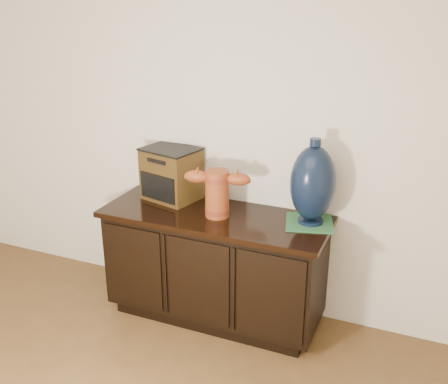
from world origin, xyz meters
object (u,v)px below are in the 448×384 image
at_px(sideboard, 215,265).
at_px(tv_radio, 171,174).
at_px(terracotta_vessel, 217,191).
at_px(lamp_base, 313,184).
at_px(spray_can, 215,189).

relative_size(sideboard, tv_radio, 3.57).
bearing_deg(sideboard, terracotta_vessel, -33.87).
relative_size(sideboard, lamp_base, 2.78).
bearing_deg(lamp_base, sideboard, -170.72).
distance_m(sideboard, terracotta_vessel, 0.54).
bearing_deg(tv_radio, spray_can, 22.04).
distance_m(lamp_base, spray_can, 0.70).
xyz_separation_m(tv_radio, spray_can, (0.30, 0.04, -0.08)).
relative_size(tv_radio, spray_can, 2.10).
xyz_separation_m(sideboard, tv_radio, (-0.38, 0.14, 0.54)).
distance_m(terracotta_vessel, tv_radio, 0.44).
bearing_deg(tv_radio, terracotta_vessel, -7.74).
bearing_deg(lamp_base, spray_can, 172.56).
height_order(tv_radio, spray_can, tv_radio).
xyz_separation_m(tv_radio, lamp_base, (0.97, -0.04, 0.08)).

